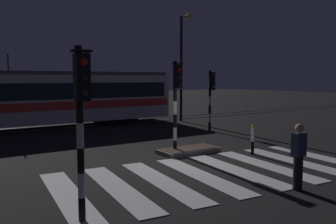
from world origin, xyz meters
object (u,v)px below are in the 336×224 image
at_px(traffic_light_corner_far_right, 211,91).
at_px(street_lamp_trackside_right, 183,54).
at_px(tram, 51,98).
at_px(pedestrian_waiting_at_kerb, 298,156).
at_px(bollard_island_edge, 253,140).
at_px(traffic_light_corner_near_left, 81,108).
at_px(traffic_light_median_centre, 176,93).

relative_size(traffic_light_corner_far_right, street_lamp_trackside_right, 0.47).
relative_size(tram, pedestrian_waiting_at_kerb, 8.67).
bearing_deg(bollard_island_edge, tram, 110.29).
distance_m(traffic_light_corner_near_left, street_lamp_trackside_right, 16.86).
height_order(traffic_light_median_centre, street_lamp_trackside_right, street_lamp_trackside_right).
xyz_separation_m(traffic_light_corner_near_left, bollard_island_edge, (7.54, 2.52, -1.73)).
bearing_deg(traffic_light_median_centre, bollard_island_edge, -36.36).
distance_m(pedestrian_waiting_at_kerb, bollard_island_edge, 4.24).
distance_m(traffic_light_corner_far_right, bollard_island_edge, 6.26).
relative_size(tram, bollard_island_edge, 13.36).
distance_m(tram, pedestrian_waiting_at_kerb, 15.19).
bearing_deg(traffic_light_corner_near_left, street_lamp_trackside_right, 46.86).
relative_size(pedestrian_waiting_at_kerb, bollard_island_edge, 1.54).
height_order(traffic_light_corner_near_left, street_lamp_trackside_right, street_lamp_trackside_right).
bearing_deg(tram, bollard_island_edge, -69.71).
bearing_deg(pedestrian_waiting_at_kerb, traffic_light_corner_far_right, 61.63).
distance_m(traffic_light_median_centre, tram, 9.96).
xyz_separation_m(traffic_light_corner_far_right, tram, (-6.87, 6.01, -0.42)).
height_order(traffic_light_corner_near_left, pedestrian_waiting_at_kerb, traffic_light_corner_near_left).
bearing_deg(street_lamp_trackside_right, traffic_light_corner_near_left, -133.14).
height_order(traffic_light_median_centre, pedestrian_waiting_at_kerb, traffic_light_median_centre).
xyz_separation_m(traffic_light_median_centre, traffic_light_corner_far_right, (4.95, 3.74, -0.15)).
bearing_deg(pedestrian_waiting_at_kerb, traffic_light_median_centre, 90.79).
bearing_deg(bollard_island_edge, traffic_light_corner_near_left, -161.48).
bearing_deg(traffic_light_corner_far_right, traffic_light_median_centre, -142.90).
xyz_separation_m(traffic_light_median_centre, traffic_light_corner_near_left, (-5.23, -4.23, -0.02)).
relative_size(traffic_light_corner_far_right, tram, 0.22).
height_order(traffic_light_corner_near_left, tram, tram).
height_order(traffic_light_median_centre, tram, tram).
bearing_deg(traffic_light_median_centre, traffic_light_corner_near_left, -141.05).
xyz_separation_m(traffic_light_corner_far_right, street_lamp_trackside_right, (1.26, 4.23, 2.27)).
xyz_separation_m(traffic_light_corner_near_left, street_lamp_trackside_right, (11.43, 12.20, 2.15)).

